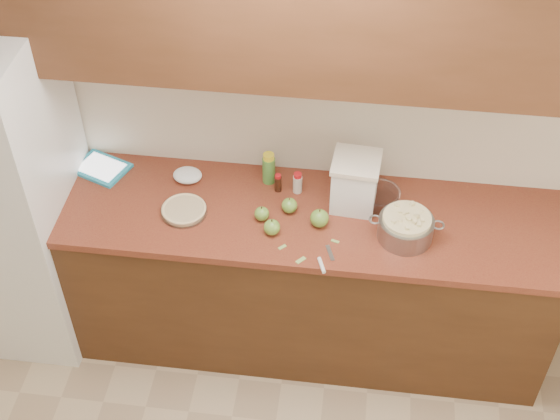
# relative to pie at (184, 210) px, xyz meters

# --- Properties ---
(counter_run) EXTENTS (2.64, 0.68, 0.92)m
(counter_run) POSITION_rel_pie_xyz_m (0.50, 0.07, -0.48)
(counter_run) COLOR #4B2A15
(counter_run) RESTS_ON ground
(upper_cabinets) EXTENTS (2.60, 0.34, 0.70)m
(upper_cabinets) POSITION_rel_pie_xyz_m (0.50, 0.22, 1.01)
(upper_cabinets) COLOR #5B311B
(upper_cabinets) RESTS_ON room_shell
(pie) EXTENTS (0.22, 0.22, 0.04)m
(pie) POSITION_rel_pie_xyz_m (0.00, 0.00, 0.00)
(pie) COLOR silver
(pie) RESTS_ON counter_run
(colander) EXTENTS (0.34, 0.25, 0.13)m
(colander) POSITION_rel_pie_xyz_m (1.04, -0.03, 0.04)
(colander) COLOR gray
(colander) RESTS_ON counter_run
(flour_canister) EXTENTS (0.24, 0.24, 0.27)m
(flour_canister) POSITION_rel_pie_xyz_m (0.79, 0.17, 0.12)
(flour_canister) COLOR white
(flour_canister) RESTS_ON counter_run
(tablet) EXTENTS (0.31, 0.28, 0.02)m
(tablet) POSITION_rel_pie_xyz_m (-0.48, 0.26, -0.01)
(tablet) COLOR #289FC3
(tablet) RESTS_ON counter_run
(paring_knife) EXTENTS (0.08, 0.18, 0.02)m
(paring_knife) POSITION_rel_pie_xyz_m (0.68, -0.25, -0.01)
(paring_knife) COLOR gray
(paring_knife) RESTS_ON counter_run
(lemon_bottle) EXTENTS (0.06, 0.06, 0.17)m
(lemon_bottle) POSITION_rel_pie_xyz_m (0.37, 0.28, 0.06)
(lemon_bottle) COLOR #4C8C38
(lemon_bottle) RESTS_ON counter_run
(cinnamon_shaker) EXTENTS (0.05, 0.05, 0.11)m
(cinnamon_shaker) POSITION_rel_pie_xyz_m (0.52, 0.22, 0.04)
(cinnamon_shaker) COLOR beige
(cinnamon_shaker) RESTS_ON counter_run
(vanilla_bottle) EXTENTS (0.03, 0.03, 0.10)m
(vanilla_bottle) POSITION_rel_pie_xyz_m (0.42, 0.22, 0.03)
(vanilla_bottle) COLOR black
(vanilla_bottle) RESTS_ON counter_run
(mixing_bowl) EXTENTS (0.20, 0.20, 0.08)m
(mixing_bowl) POSITION_rel_pie_xyz_m (0.92, 0.19, 0.02)
(mixing_bowl) COLOR silver
(mixing_bowl) RESTS_ON counter_run
(paper_towel) EXTENTS (0.17, 0.15, 0.06)m
(paper_towel) POSITION_rel_pie_xyz_m (-0.03, 0.23, 0.01)
(paper_towel) COLOR white
(paper_towel) RESTS_ON counter_run
(apple_left) EXTENTS (0.07, 0.07, 0.08)m
(apple_left) POSITION_rel_pie_xyz_m (0.37, 0.01, 0.02)
(apple_left) COLOR olive
(apple_left) RESTS_ON counter_run
(apple_center) EXTENTS (0.08, 0.08, 0.09)m
(apple_center) POSITION_rel_pie_xyz_m (0.50, 0.08, 0.02)
(apple_center) COLOR olive
(apple_center) RESTS_ON counter_run
(apple_front) EXTENTS (0.08, 0.08, 0.09)m
(apple_front) POSITION_rel_pie_xyz_m (0.43, -0.08, 0.02)
(apple_front) COLOR olive
(apple_front) RESTS_ON counter_run
(apple_extra) EXTENTS (0.09, 0.09, 0.10)m
(apple_extra) POSITION_rel_pie_xyz_m (0.64, 0.00, 0.03)
(apple_extra) COLOR olive
(apple_extra) RESTS_ON counter_run
(peel_a) EXTENTS (0.04, 0.03, 0.00)m
(peel_a) POSITION_rel_pie_xyz_m (0.73, -0.10, -0.02)
(peel_a) COLOR #90AF55
(peel_a) RESTS_ON counter_run
(peel_b) EXTENTS (0.04, 0.04, 0.00)m
(peel_b) POSITION_rel_pie_xyz_m (0.49, -0.16, -0.02)
(peel_b) COLOR #90AF55
(peel_b) RESTS_ON counter_run
(peel_c) EXTENTS (0.05, 0.05, 0.00)m
(peel_c) POSITION_rel_pie_xyz_m (0.58, -0.23, -0.02)
(peel_c) COLOR #90AF55
(peel_c) RESTS_ON counter_run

